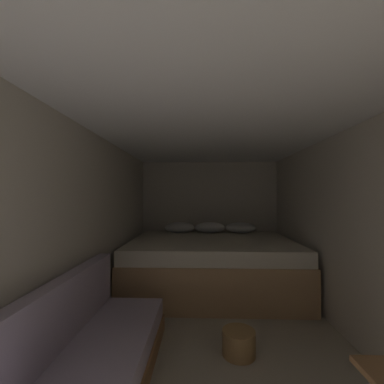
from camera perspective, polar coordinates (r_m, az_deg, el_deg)
The scene contains 7 objects.
ground_plane at distance 2.74m, azimuth 6.08°, elevation -32.21°, with size 6.99×6.99×0.00m, color #A39984.
wall_back at distance 4.87m, azimuth 3.93°, elevation -5.47°, with size 2.66×0.05×2.08m, color beige.
wall_left at distance 2.63m, azimuth -24.05°, elevation -9.17°, with size 0.05×4.99×2.08m, color beige.
wall_right at distance 2.79m, azimuth 34.19°, elevation -8.61°, with size 0.05×4.99×2.08m, color beige.
ceiling_slab at distance 2.44m, azimuth 5.98°, elevation 15.40°, with size 2.66×4.99×0.05m, color white.
bed at distance 4.03m, azimuth 4.43°, elevation -15.75°, with size 2.44×1.82×0.96m.
wicker_basket at distance 2.66m, azimuth 10.54°, elevation -30.51°, with size 0.30×0.30×0.21m.
Camera 1 is at (-0.16, -0.44, 1.42)m, focal length 23.57 mm.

